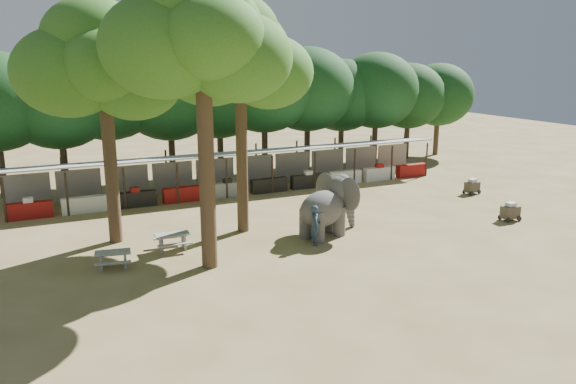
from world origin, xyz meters
name	(u,v)px	position (x,y,z in m)	size (l,w,h in m)	color
ground	(359,260)	(0.00, 0.00, 0.00)	(100.00, 100.00, 0.00)	brown
vendor_stalls	(243,173)	(0.00, 13.84, 1.18)	(28.00, 2.99, 2.80)	#AAAEB3
yard_tree_left	(99,63)	(-9.13, 7.19, 8.20)	(7.10, 6.90, 11.02)	#332316
yard_tree_center	(197,36)	(-6.13, 2.19, 9.21)	(7.10, 6.90, 12.04)	#332316
yard_tree_back	(236,55)	(-3.13, 6.19, 8.54)	(7.10, 6.90, 11.36)	#332316
backdrop_trees	(216,99)	(0.00, 19.00, 5.51)	(46.46, 5.95, 8.33)	#332316
elephant	(329,206)	(0.55, 3.63, 1.44)	(3.89, 2.89, 2.89)	#424040
handler	(316,225)	(-0.75, 2.57, 0.94)	(0.68, 0.45, 1.88)	#26384C
picnic_table_near	(113,257)	(-9.63, 3.55, 0.46)	(1.60, 1.49, 0.71)	gray
picnic_table_far	(172,239)	(-6.89, 4.70, 0.50)	(1.57, 1.43, 0.76)	gray
cart_front	(510,212)	(10.41, 1.63, 0.49)	(1.06, 0.73, 0.99)	#383025
cart_back	(472,186)	(12.81, 7.02, 0.48)	(1.06, 0.75, 0.97)	#383025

